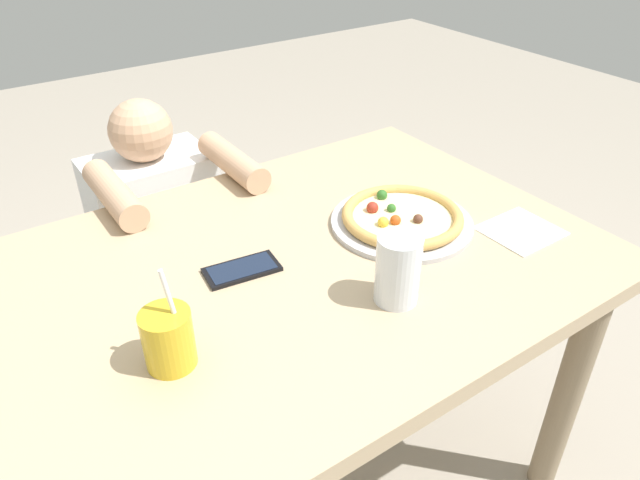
% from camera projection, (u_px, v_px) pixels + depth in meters
% --- Properties ---
extents(dining_table, '(1.29, 0.89, 0.75)m').
position_uv_depth(dining_table, '(294.00, 302.00, 1.28)').
color(dining_table, tan).
rests_on(dining_table, ground).
extents(pizza_near, '(0.32, 0.32, 0.04)m').
position_uv_depth(pizza_near, '(402.00, 218.00, 1.33)').
color(pizza_near, '#B7B7BC').
rests_on(pizza_near, dining_table).
extents(drink_cup_colored, '(0.08, 0.08, 0.18)m').
position_uv_depth(drink_cup_colored, '(168.00, 339.00, 0.95)').
color(drink_cup_colored, gold).
rests_on(drink_cup_colored, dining_table).
extents(water_cup_clear, '(0.08, 0.08, 0.14)m').
position_uv_depth(water_cup_clear, '(398.00, 269.00, 1.08)').
color(water_cup_clear, silver).
rests_on(water_cup_clear, dining_table).
extents(paper_napkin, '(0.16, 0.15, 0.00)m').
position_uv_depth(paper_napkin, '(521.00, 231.00, 1.32)').
color(paper_napkin, white).
rests_on(paper_napkin, dining_table).
extents(cell_phone, '(0.16, 0.09, 0.01)m').
position_uv_depth(cell_phone, '(242.00, 269.00, 1.19)').
color(cell_phone, black).
rests_on(cell_phone, dining_table).
extents(diner_seated, '(0.38, 0.51, 0.92)m').
position_uv_depth(diner_seated, '(163.00, 255.00, 1.82)').
color(diner_seated, '#333847').
rests_on(diner_seated, ground).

